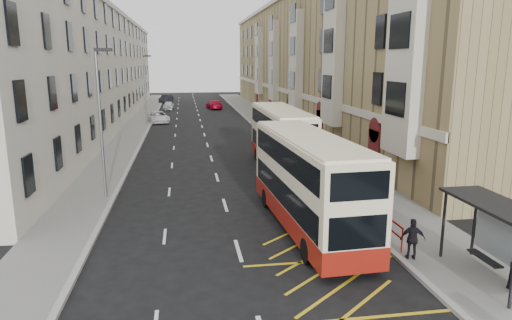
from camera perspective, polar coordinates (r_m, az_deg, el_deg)
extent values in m
plane|color=black|center=(15.20, -0.36, -17.20)|extent=(200.00, 200.00, 0.00)
cube|color=slate|center=(44.84, 4.04, 2.74)|extent=(4.00, 120.00, 0.15)
cube|color=slate|center=(44.07, -16.03, 2.12)|extent=(3.00, 120.00, 0.15)
cube|color=#999893|center=(44.44, 1.52, 2.67)|extent=(0.25, 120.00, 0.15)
cube|color=#999893|center=(43.91, -14.08, 2.19)|extent=(0.25, 120.00, 0.15)
cube|color=#968457|center=(61.00, 7.38, 12.19)|extent=(10.00, 79.00, 15.00)
cube|color=beige|center=(59.90, 2.61, 8.93)|extent=(0.18, 79.00, 0.50)
cube|color=beige|center=(25.85, 18.16, 11.72)|extent=(0.80, 3.20, 10.00)
cube|color=beige|center=(36.96, 9.60, 12.14)|extent=(0.80, 3.20, 10.00)
cube|color=beige|center=(48.50, 5.04, 12.25)|extent=(0.80, 3.20, 10.00)
cube|color=beige|center=(60.22, 2.24, 12.28)|extent=(0.80, 3.20, 10.00)
cube|color=beige|center=(72.03, 0.36, 12.29)|extent=(0.80, 3.20, 10.00)
cube|color=#541416|center=(30.15, 14.53, 0.82)|extent=(0.20, 1.60, 3.00)
cube|color=#541416|center=(41.27, 7.96, 4.10)|extent=(0.20, 1.60, 3.00)
cube|color=#541416|center=(52.78, 4.19, 5.95)|extent=(0.20, 1.60, 3.00)
cube|color=#541416|center=(64.47, 1.77, 7.12)|extent=(0.20, 1.60, 3.00)
cube|color=#541416|center=(76.25, 0.08, 7.92)|extent=(0.20, 1.60, 3.00)
cube|color=beige|center=(59.72, -20.43, 10.58)|extent=(9.00, 79.00, 13.00)
cube|color=beige|center=(59.27, -16.43, 17.14)|extent=(0.30, 79.00, 0.50)
cube|color=black|center=(18.76, 22.38, -7.44)|extent=(0.08, 0.08, 2.60)
cube|color=black|center=(19.44, 25.64, -7.06)|extent=(0.08, 0.08, 2.60)
cube|color=black|center=(17.22, 27.83, -4.96)|extent=(1.65, 4.25, 0.10)
cube|color=#94A4A8|center=(17.99, 29.17, -8.50)|extent=(0.04, 3.60, 1.95)
cube|color=black|center=(18.53, 26.66, -10.90)|extent=(0.35, 1.60, 0.06)
cylinder|color=#B70A03|center=(18.90, 17.79, -9.53)|extent=(0.06, 0.06, 1.00)
cylinder|color=#B70A03|center=(21.66, 13.96, -6.49)|extent=(0.06, 0.06, 1.00)
cylinder|color=#B70A03|center=(24.54, 11.04, -4.12)|extent=(0.06, 0.06, 1.00)
cube|color=#B70A03|center=(21.51, 14.02, -5.27)|extent=(0.05, 6.50, 0.06)
cube|color=#B70A03|center=(21.64, 13.96, -6.36)|extent=(0.05, 6.50, 0.06)
cylinder|color=slate|center=(25.70, -18.84, 4.17)|extent=(0.16, 0.16, 8.00)
cube|color=black|center=(25.42, -18.55, 12.94)|extent=(0.90, 0.18, 0.18)
cylinder|color=slate|center=(55.37, -13.66, 8.48)|extent=(0.16, 0.16, 8.00)
cube|color=black|center=(55.24, -13.45, 12.54)|extent=(0.90, 0.18, 0.18)
cube|color=#FEEEC4|center=(20.46, 6.52, -2.55)|extent=(2.96, 10.86, 3.86)
cube|color=maroon|center=(20.89, 6.42, -6.50)|extent=(2.99, 10.90, 0.88)
cube|color=black|center=(20.59, 6.49, -3.80)|extent=(2.96, 10.01, 1.08)
cube|color=black|center=(20.19, 6.60, 0.74)|extent=(2.96, 10.01, 0.98)
cube|color=#FEEEC4|center=(20.05, 6.65, 2.91)|extent=(2.84, 10.43, 0.12)
cube|color=black|center=(25.56, 2.77, -0.45)|extent=(2.08, 0.18, 1.27)
cube|color=black|center=(25.20, 2.82, 4.00)|extent=(1.71, 0.16, 0.44)
cube|color=black|center=(15.83, 12.57, -8.83)|extent=(2.08, 0.18, 1.17)
cylinder|color=black|center=(23.86, 1.30, -4.77)|extent=(0.32, 0.99, 0.98)
cylinder|color=black|center=(24.43, 6.38, -4.44)|extent=(0.32, 0.99, 0.98)
cylinder|color=black|center=(17.62, 6.42, -11.18)|extent=(0.32, 0.99, 0.98)
cylinder|color=black|center=(18.39, 13.10, -10.41)|extent=(0.32, 0.99, 0.98)
cube|color=#FEEEC4|center=(31.54, 3.12, 2.76)|extent=(2.45, 10.77, 3.87)
cube|color=maroon|center=(31.82, 3.08, 0.11)|extent=(2.48, 10.80, 0.88)
cube|color=black|center=(31.62, 3.11, 1.93)|extent=(2.49, 9.91, 1.08)
cube|color=black|center=(31.37, 3.14, 4.92)|extent=(2.49, 9.91, 0.98)
cube|color=#FEEEC4|center=(31.28, 3.16, 6.32)|extent=(2.36, 10.34, 0.12)
cube|color=black|center=(36.81, 1.37, 3.48)|extent=(2.08, 0.08, 1.27)
cube|color=black|center=(36.55, 1.38, 6.60)|extent=(1.71, 0.08, 0.44)
cube|color=black|center=(26.49, 5.52, -0.03)|extent=(2.08, 0.08, 1.17)
cylinder|color=black|center=(35.00, 0.13, 0.75)|extent=(0.27, 0.98, 0.98)
cylinder|color=black|center=(35.41, 3.67, 0.86)|extent=(0.27, 0.98, 0.98)
cylinder|color=black|center=(28.39, 2.34, -2.00)|extent=(0.27, 0.98, 0.98)
cylinder|color=black|center=(28.89, 6.65, -1.82)|extent=(0.27, 0.98, 0.98)
imported|color=black|center=(18.33, 19.00, -9.32)|extent=(1.00, 0.61, 1.58)
imported|color=silver|center=(57.95, -12.12, 5.26)|extent=(3.27, 5.29, 1.37)
imported|color=#B8BBC0|center=(73.18, -10.88, 6.71)|extent=(1.78, 3.97, 1.33)
imported|color=black|center=(85.88, -11.16, 7.54)|extent=(2.63, 4.72, 1.47)
imported|color=maroon|center=(73.33, -5.25, 6.93)|extent=(2.62, 5.18, 1.44)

